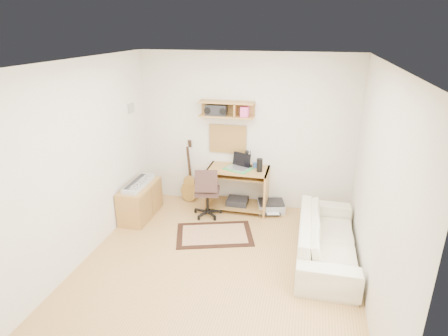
% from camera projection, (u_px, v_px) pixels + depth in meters
% --- Properties ---
extents(floor, '(3.60, 4.00, 0.01)m').
position_uv_depth(floor, '(217.00, 268.00, 4.93)').
color(floor, tan).
rests_on(floor, ground).
extents(ceiling, '(3.60, 4.00, 0.01)m').
position_uv_depth(ceiling, '(215.00, 62.00, 4.00)').
color(ceiling, white).
rests_on(ceiling, ground).
extents(back_wall, '(3.60, 0.01, 2.60)m').
position_uv_depth(back_wall, '(246.00, 132.00, 6.29)').
color(back_wall, beige).
rests_on(back_wall, ground).
extents(left_wall, '(0.01, 4.00, 2.60)m').
position_uv_depth(left_wall, '(80.00, 164.00, 4.85)').
color(left_wall, beige).
rests_on(left_wall, ground).
extents(right_wall, '(0.01, 4.00, 2.60)m').
position_uv_depth(right_wall, '(378.00, 190.00, 4.08)').
color(right_wall, beige).
rests_on(right_wall, ground).
extents(wall_shelf, '(0.90, 0.25, 0.26)m').
position_uv_depth(wall_shelf, '(227.00, 109.00, 6.09)').
color(wall_shelf, '#B4823F').
rests_on(wall_shelf, back_wall).
extents(cork_board, '(0.64, 0.03, 0.49)m').
position_uv_depth(cork_board, '(228.00, 139.00, 6.38)').
color(cork_board, '#AC8156').
rests_on(cork_board, back_wall).
extents(wall_photo, '(0.02, 0.20, 0.15)m').
position_uv_depth(wall_photo, '(131.00, 108.00, 6.06)').
color(wall_photo, '#4C8CBF').
rests_on(wall_photo, left_wall).
extents(desk, '(1.00, 0.55, 0.75)m').
position_uv_depth(desk, '(238.00, 189.00, 6.38)').
color(desk, '#B4823F').
rests_on(desk, floor).
extents(laptop, '(0.43, 0.43, 0.25)m').
position_uv_depth(laptop, '(238.00, 162.00, 6.18)').
color(laptop, silver).
rests_on(laptop, desk).
extents(speaker, '(0.10, 0.10, 0.22)m').
position_uv_depth(speaker, '(260.00, 165.00, 6.08)').
color(speaker, black).
rests_on(speaker, desk).
extents(desk_lamp, '(0.10, 0.10, 0.29)m').
position_uv_depth(desk_lamp, '(250.00, 158.00, 6.28)').
color(desk_lamp, black).
rests_on(desk_lamp, desk).
extents(pencil_cup, '(0.06, 0.06, 0.09)m').
position_uv_depth(pencil_cup, '(255.00, 165.00, 6.26)').
color(pencil_cup, '#375FA6').
rests_on(pencil_cup, desk).
extents(boombox, '(0.34, 0.16, 0.18)m').
position_uv_depth(boombox, '(216.00, 110.00, 6.13)').
color(boombox, black).
rests_on(boombox, wall_shelf).
extents(rug, '(1.30, 1.06, 0.02)m').
position_uv_depth(rug, '(214.00, 234.00, 5.71)').
color(rug, beige).
rests_on(rug, floor).
extents(task_chair, '(0.52, 0.52, 0.87)m').
position_uv_depth(task_chair, '(207.00, 191.00, 6.15)').
color(task_chair, '#362420').
rests_on(task_chair, floor).
extents(cabinet, '(0.40, 0.90, 0.55)m').
position_uv_depth(cabinet, '(140.00, 201.00, 6.18)').
color(cabinet, '#B4823F').
rests_on(cabinet, floor).
extents(music_keyboard, '(0.23, 0.75, 0.07)m').
position_uv_depth(music_keyboard, '(139.00, 184.00, 6.08)').
color(music_keyboard, '#B2B5BA').
rests_on(music_keyboard, cabinet).
extents(guitar, '(0.30, 0.20, 1.12)m').
position_uv_depth(guitar, '(189.00, 172.00, 6.63)').
color(guitar, '#A37932').
rests_on(guitar, floor).
extents(waste_basket, '(0.25, 0.25, 0.29)m').
position_uv_depth(waste_basket, '(139.00, 205.00, 6.32)').
color(waste_basket, white).
rests_on(waste_basket, floor).
extents(printer, '(0.51, 0.44, 0.17)m').
position_uv_depth(printer, '(271.00, 206.00, 6.42)').
color(printer, '#A5A8AA').
rests_on(printer, floor).
extents(sofa, '(0.56, 1.93, 0.75)m').
position_uv_depth(sofa, '(328.00, 232.00, 5.05)').
color(sofa, beige).
rests_on(sofa, floor).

